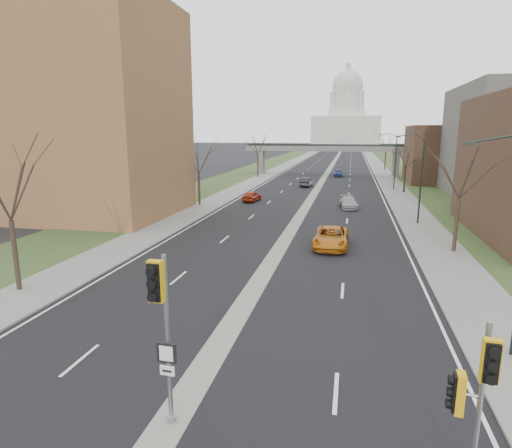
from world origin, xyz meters
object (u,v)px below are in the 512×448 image
(car_right_near, at_px, (331,237))
(car_left_far, at_px, (306,182))
(signal_pole_median, at_px, (162,312))
(signal_pole_right, at_px, (475,389))
(car_right_mid, at_px, (349,203))
(car_right_far, at_px, (338,173))
(car_left_near, at_px, (252,196))

(car_right_near, bearing_deg, car_left_far, 99.56)
(signal_pole_median, bearing_deg, signal_pole_right, -4.13)
(signal_pole_right, bearing_deg, car_right_near, 105.14)
(signal_pole_right, height_order, car_left_far, signal_pole_right)
(signal_pole_median, bearing_deg, car_right_near, 82.44)
(car_right_mid, distance_m, car_right_far, 37.69)
(signal_pole_median, xyz_separation_m, car_left_near, (-7.37, 43.36, -3.09))
(car_left_near, distance_m, car_right_mid, 12.67)
(signal_pole_median, relative_size, car_right_far, 1.25)
(car_right_mid, height_order, car_right_far, car_right_far)
(signal_pole_median, xyz_separation_m, signal_pole_right, (8.18, -0.91, -0.73))
(car_left_far, bearing_deg, signal_pole_median, 95.17)
(signal_pole_right, xyz_separation_m, car_left_far, (-10.19, 61.45, -2.33))
(car_left_near, height_order, car_right_mid, car_left_near)
(car_left_far, relative_size, car_right_near, 0.78)
(signal_pole_right, xyz_separation_m, car_left_near, (-15.55, 44.27, -2.37))
(car_left_near, xyz_separation_m, car_right_near, (11.23, -20.90, 0.09))
(signal_pole_median, xyz_separation_m, car_right_far, (2.59, 78.39, -3.05))
(car_left_far, height_order, car_right_far, car_right_far)
(car_left_far, distance_m, car_right_far, 18.43)
(car_right_far, bearing_deg, car_right_mid, -90.47)
(signal_pole_right, relative_size, car_left_far, 1.05)
(car_right_mid, relative_size, car_right_far, 1.06)
(car_left_near, height_order, car_left_far, car_left_far)
(car_right_mid, bearing_deg, car_right_far, 86.91)
(car_right_mid, bearing_deg, car_left_far, 102.82)
(signal_pole_median, bearing_deg, car_left_far, 94.11)
(car_right_far, bearing_deg, signal_pole_right, -90.15)
(car_left_far, distance_m, car_right_near, 38.53)
(car_left_near, bearing_deg, car_left_far, -101.26)
(signal_pole_median, xyz_separation_m, car_right_mid, (5.03, 40.78, -3.12))
(car_right_far, bearing_deg, car_left_far, -108.65)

